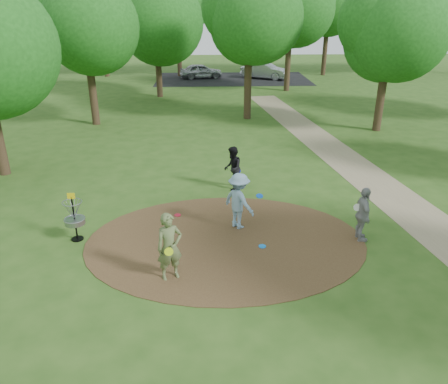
{
  "coord_description": "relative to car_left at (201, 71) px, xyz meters",
  "views": [
    {
      "loc": [
        -0.52,
        -11.45,
        6.65
      ],
      "look_at": [
        0.0,
        1.2,
        1.1
      ],
      "focal_mm": 35.0,
      "sensor_mm": 36.0,
      "label": 1
    }
  ],
  "objects": [
    {
      "name": "ground",
      "position": [
        0.95,
        -30.47,
        -0.66
      ],
      "size": [
        100.0,
        100.0,
        0.0
      ],
      "primitive_type": "plane",
      "color": "#2D5119",
      "rests_on": "ground"
    },
    {
      "name": "footpath",
      "position": [
        7.45,
        -28.47,
        -0.66
      ],
      "size": [
        7.55,
        39.89,
        0.01
      ],
      "primitive_type": "cube",
      "rotation": [
        0.0,
        0.0,
        0.14
      ],
      "color": "#8C7A5B",
      "rests_on": "ground"
    },
    {
      "name": "disc_ground_blue",
      "position": [
        2.01,
        -30.86,
        -0.64
      ],
      "size": [
        0.22,
        0.22,
        0.02
      ],
      "primitive_type": "cylinder",
      "color": "#0D78E7",
      "rests_on": "dirt_clearing"
    },
    {
      "name": "car_right",
      "position": [
        5.94,
        -0.56,
        0.06
      ],
      "size": [
        4.62,
        3.3,
        1.45
      ],
      "primitive_type": "imported",
      "rotation": [
        0.0,
        0.0,
        1.12
      ],
      "color": "#B0B2B8",
      "rests_on": "ground"
    },
    {
      "name": "player_walking_with_disc",
      "position": [
        1.39,
        -26.44,
        0.17
      ],
      "size": [
        0.72,
        0.88,
        1.68
      ],
      "color": "black",
      "rests_on": "ground"
    },
    {
      "name": "parking_lot",
      "position": [
        2.95,
        -0.47,
        -0.66
      ],
      "size": [
        14.0,
        8.0,
        0.01
      ],
      "primitive_type": "cube",
      "color": "black",
      "rests_on": "ground"
    },
    {
      "name": "tree_ring",
      "position": [
        3.03,
        -22.27,
        4.52
      ],
      "size": [
        37.29,
        45.48,
        8.93
      ],
      "color": "#332316",
      "rests_on": "ground"
    },
    {
      "name": "dirt_clearing",
      "position": [
        0.95,
        -30.47,
        -0.65
      ],
      "size": [
        8.4,
        8.4,
        0.02
      ],
      "primitive_type": "cylinder",
      "color": "#47301C",
      "rests_on": "ground"
    },
    {
      "name": "player_throwing_with_disc",
      "position": [
        1.4,
        -29.58,
        0.25
      ],
      "size": [
        1.41,
        1.34,
        1.83
      ],
      "color": "#7B9DB8",
      "rests_on": "ground"
    },
    {
      "name": "player_observer_with_disc",
      "position": [
        -0.56,
        -32.29,
        0.26
      ],
      "size": [
        0.79,
        0.67,
        1.85
      ],
      "color": "#5D6A3D",
      "rests_on": "ground"
    },
    {
      "name": "disc_ground_red",
      "position": [
        -0.6,
        -28.7,
        -0.64
      ],
      "size": [
        0.22,
        0.22,
        0.02
      ],
      "primitive_type": "cylinder",
      "color": "red",
      "rests_on": "dirt_clearing"
    },
    {
      "name": "player_waiting_with_disc",
      "position": [
        5.02,
        -30.54,
        0.19
      ],
      "size": [
        0.53,
        1.01,
        1.71
      ],
      "color": "#969699",
      "rests_on": "ground"
    },
    {
      "name": "car_left",
      "position": [
        0.0,
        0.0,
        0.0
      ],
      "size": [
        4.13,
        2.28,
        1.33
      ],
      "primitive_type": "imported",
      "rotation": [
        0.0,
        0.0,
        1.76
      ],
      "color": "#A0A3A7",
      "rests_on": "ground"
    },
    {
      "name": "disc_golf_basket",
      "position": [
        -3.55,
        -30.17,
        0.21
      ],
      "size": [
        0.63,
        0.63,
        1.54
      ],
      "color": "black",
      "rests_on": "ground"
    }
  ]
}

